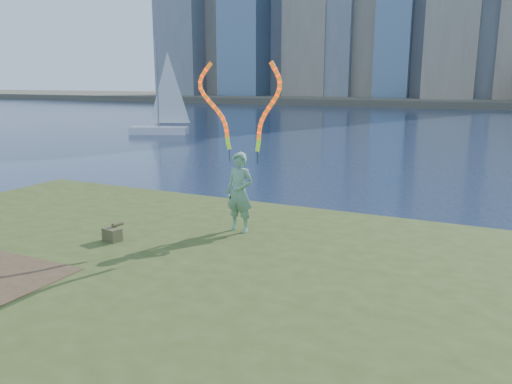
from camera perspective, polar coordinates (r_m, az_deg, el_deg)
The scene contains 6 objects.
ground at distance 11.28m, azimuth -10.39°, elevation -10.09°, with size 320.00×320.00×0.00m, color #1A2741.
grassy_knoll at distance 9.56m, azimuth -18.74°, elevation -12.67°, with size 20.00×18.00×0.80m.
far_shore at distance 103.61m, azimuth 22.54°, elevation 9.61°, with size 320.00×40.00×1.20m, color #4E4939.
woman_with_ribbons at distance 11.65m, azimuth -1.81°, elevation 2.10°, with size 2.16×0.50×4.25m.
canvas_bag at distance 11.66m, azimuth -16.07°, elevation -4.62°, with size 0.45×0.51×0.39m.
sailboat at distance 41.99m, azimuth -10.74°, elevation 8.27°, with size 4.92×3.08×7.54m.
Camera 1 is at (6.24, -8.35, 4.31)m, focal length 35.00 mm.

